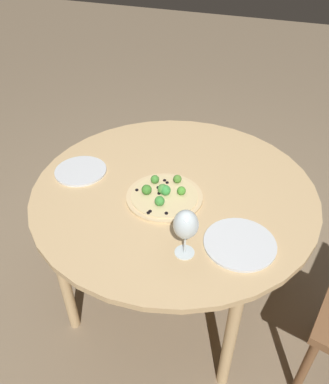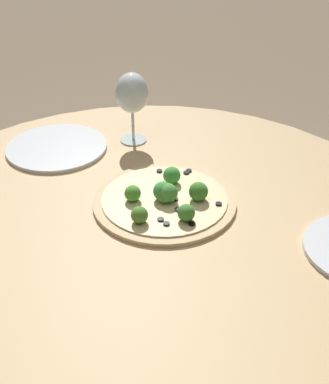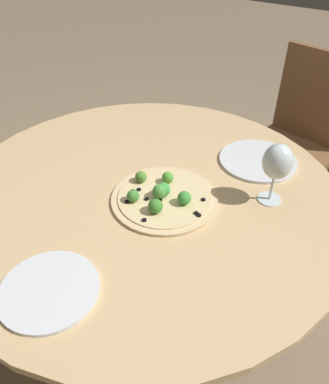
# 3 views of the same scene
# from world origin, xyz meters

# --- Properties ---
(dining_table) EXTENTS (1.23, 1.23, 0.71)m
(dining_table) POSITION_xyz_m (0.00, 0.00, 0.64)
(dining_table) COLOR tan
(dining_table) RESTS_ON ground_plane
(pizza) EXTENTS (0.32, 0.32, 0.06)m
(pizza) POSITION_xyz_m (0.08, -0.02, 0.72)
(pizza) COLOR #DBBC89
(pizza) RESTS_ON dining_table
(wine_glass) EXTENTS (0.09, 0.09, 0.19)m
(wine_glass) POSITION_xyz_m (0.34, 0.17, 0.84)
(wine_glass) COLOR silver
(wine_glass) RESTS_ON dining_table
(plate_far) EXTENTS (0.26, 0.26, 0.01)m
(plate_far) POSITION_xyz_m (0.23, 0.34, 0.72)
(plate_far) COLOR silver
(plate_far) RESTS_ON dining_table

